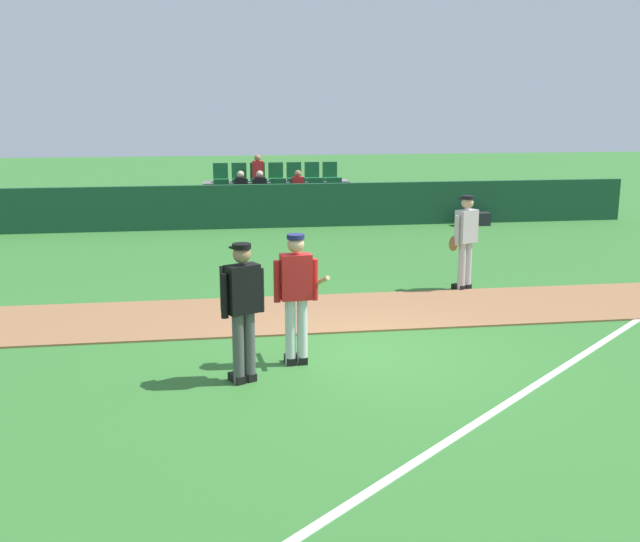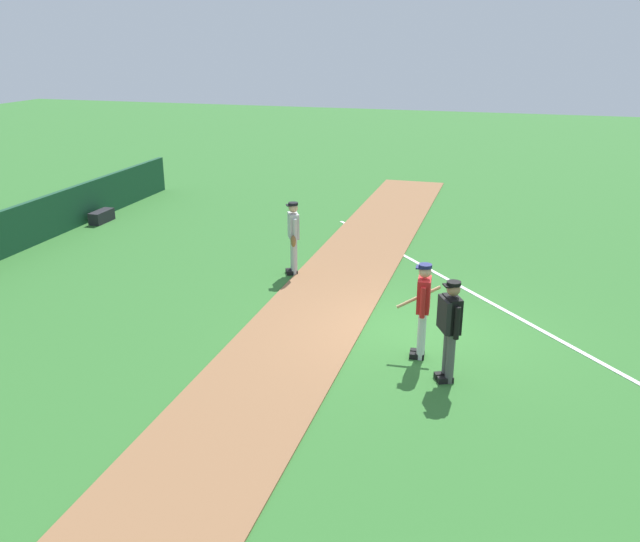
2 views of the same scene
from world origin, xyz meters
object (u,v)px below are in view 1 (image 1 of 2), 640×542
at_px(umpire_home_plate, 242,304).
at_px(runner_grey_jersey, 465,239).
at_px(equipment_bag, 474,219).
at_px(batter_red_jersey, 296,294).

relative_size(umpire_home_plate, runner_grey_jersey, 1.00).
xyz_separation_m(umpire_home_plate, equipment_bag, (7.03, 11.26, -0.82)).
xyz_separation_m(umpire_home_plate, runner_grey_jersey, (4.26, 4.11, -0.04)).
relative_size(runner_grey_jersey, equipment_bag, 1.96).
bearing_deg(runner_grey_jersey, equipment_bag, 68.86).
height_order(batter_red_jersey, runner_grey_jersey, same).
relative_size(batter_red_jersey, runner_grey_jersey, 1.00).
bearing_deg(runner_grey_jersey, umpire_home_plate, -136.09).
distance_m(umpire_home_plate, equipment_bag, 13.30).
bearing_deg(batter_red_jersey, runner_grey_jersey, 45.29).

